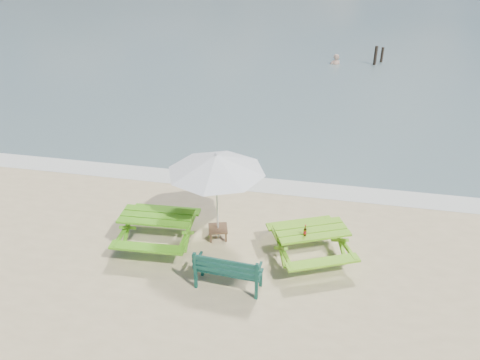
% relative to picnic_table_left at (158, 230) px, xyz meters
% --- Properties ---
extents(foam_strip, '(22.00, 0.90, 0.01)m').
position_rel_picnic_table_left_xyz_m(foam_strip, '(2.15, 3.36, -0.39)').
color(foam_strip, silver).
rests_on(foam_strip, ground).
extents(picnic_table_left, '(1.81, 1.99, 0.82)m').
position_rel_picnic_table_left_xyz_m(picnic_table_left, '(0.00, 0.00, 0.00)').
color(picnic_table_left, '#4D9C17').
rests_on(picnic_table_left, ground).
extents(picnic_table_right, '(2.24, 2.33, 0.78)m').
position_rel_picnic_table_left_xyz_m(picnic_table_right, '(3.63, 0.18, -0.02)').
color(picnic_table_right, '#6BAF1A').
rests_on(picnic_table_right, ground).
extents(park_bench, '(1.45, 0.58, 0.88)m').
position_rel_picnic_table_left_xyz_m(park_bench, '(1.99, -1.17, -0.12)').
color(park_bench, '#0E3C30').
rests_on(park_bench, ground).
extents(side_table, '(0.57, 0.57, 0.30)m').
position_rel_picnic_table_left_xyz_m(side_table, '(1.35, 0.52, -0.24)').
color(side_table, brown).
rests_on(side_table, ground).
extents(patio_umbrella, '(2.84, 2.84, 2.27)m').
position_rel_picnic_table_left_xyz_m(patio_umbrella, '(1.35, 0.52, 1.67)').
color(patio_umbrella, silver).
rests_on(patio_umbrella, ground).
extents(beer_bottle, '(0.07, 0.07, 0.27)m').
position_rel_picnic_table_left_xyz_m(beer_bottle, '(3.49, -0.07, 0.48)').
color(beer_bottle, '#955B15').
rests_on(beer_bottle, picnic_table_right).
extents(swimmer, '(0.72, 0.57, 1.73)m').
position_rel_picnic_table_left_xyz_m(swimmer, '(3.89, 17.68, -0.70)').
color(swimmer, tan).
rests_on(swimmer, ground).
extents(mooring_pilings, '(0.56, 0.76, 1.21)m').
position_rel_picnic_table_left_xyz_m(mooring_pilings, '(6.17, 18.24, -0.02)').
color(mooring_pilings, black).
rests_on(mooring_pilings, ground).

